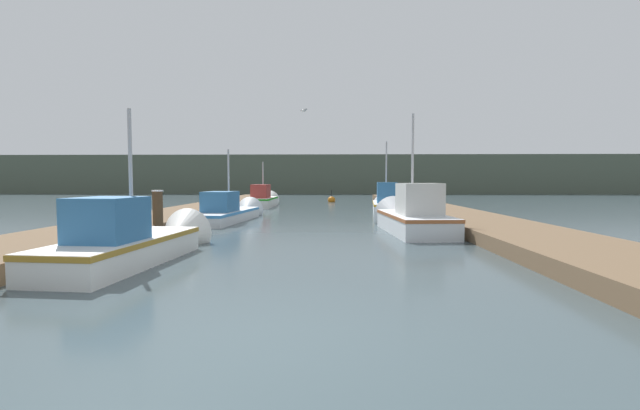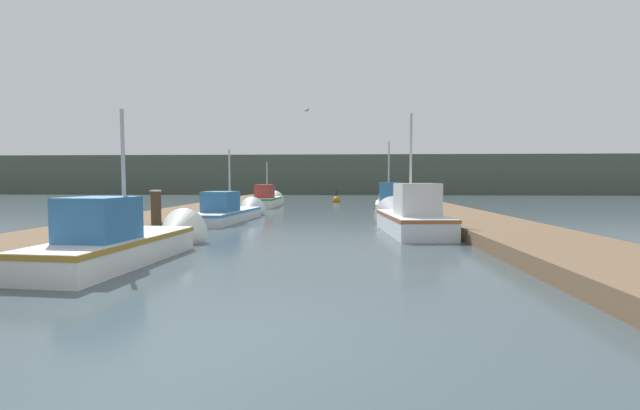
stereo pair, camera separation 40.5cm
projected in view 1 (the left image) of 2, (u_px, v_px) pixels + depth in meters
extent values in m
plane|color=#38474C|center=(260.00, 342.00, 4.56)|extent=(200.00, 200.00, 0.00)
cube|color=brown|center=(191.00, 212.00, 20.68)|extent=(2.89, 40.00, 0.37)
cube|color=brown|center=(443.00, 213.00, 20.35)|extent=(2.89, 40.00, 0.37)
cube|color=#4C5647|center=(327.00, 175.00, 60.50)|extent=(120.00, 16.00, 4.90)
cube|color=silver|center=(124.00, 251.00, 8.69)|extent=(1.76, 4.31, 0.56)
cube|color=olive|center=(124.00, 240.00, 8.68)|extent=(1.79, 4.34, 0.10)
cone|color=silver|center=(180.00, 235.00, 11.29)|extent=(1.43, 1.13, 1.35)
cube|color=#2D6699|center=(108.00, 219.00, 8.13)|extent=(1.20, 1.34, 0.84)
cylinder|color=#B2B2B7|center=(131.00, 172.00, 8.91)|extent=(0.08, 0.08, 2.65)
cube|color=silver|center=(414.00, 223.00, 13.91)|extent=(1.96, 4.42, 0.64)
cube|color=#9D562E|center=(414.00, 215.00, 13.89)|extent=(1.99, 4.46, 0.10)
cone|color=silver|center=(396.00, 216.00, 16.56)|extent=(1.63, 1.12, 1.56)
cube|color=silver|center=(419.00, 199.00, 13.32)|extent=(1.30, 1.49, 0.99)
cylinder|color=#B2B2B7|center=(413.00, 164.00, 14.12)|extent=(0.08, 0.08, 3.27)
cube|color=silver|center=(226.00, 216.00, 17.75)|extent=(1.89, 5.23, 0.47)
cube|color=#3B89D2|center=(226.00, 212.00, 17.74)|extent=(1.92, 5.26, 0.10)
cone|color=silver|center=(247.00, 211.00, 20.77)|extent=(1.42, 1.09, 1.34)
cube|color=#2D6699|center=(220.00, 202.00, 17.08)|extent=(1.25, 1.64, 0.80)
cylinder|color=#B2B2B7|center=(229.00, 180.00, 18.04)|extent=(0.08, 0.08, 2.55)
cube|color=silver|center=(386.00, 208.00, 22.01)|extent=(1.68, 4.63, 0.59)
cube|color=gold|center=(386.00, 203.00, 21.99)|extent=(1.71, 4.66, 0.10)
cone|color=silver|center=(384.00, 205.00, 24.83)|extent=(1.33, 1.26, 1.24)
cube|color=#2D6699|center=(387.00, 192.00, 21.40)|extent=(1.10, 1.74, 1.03)
cylinder|color=#B2B2B7|center=(386.00, 172.00, 22.24)|extent=(0.08, 0.08, 3.14)
cube|color=silver|center=(262.00, 202.00, 27.59)|extent=(1.43, 4.51, 0.61)
cube|color=#149112|center=(262.00, 198.00, 27.57)|extent=(1.46, 4.54, 0.10)
cone|color=silver|center=(269.00, 200.00, 30.42)|extent=(1.36, 1.17, 1.35)
cube|color=#99332D|center=(261.00, 191.00, 26.98)|extent=(1.00, 1.83, 0.85)
cylinder|color=#B2B2B7|center=(263.00, 180.00, 27.84)|extent=(0.08, 0.08, 2.31)
cylinder|color=#473523|center=(387.00, 196.00, 31.75)|extent=(0.28, 0.28, 1.13)
cylinder|color=silver|center=(387.00, 188.00, 31.71)|extent=(0.32, 0.32, 0.04)
cylinder|color=#473523|center=(385.00, 197.00, 32.02)|extent=(0.29, 0.29, 0.92)
cylinder|color=silver|center=(385.00, 191.00, 31.99)|extent=(0.33, 0.33, 0.04)
cylinder|color=#473523|center=(158.00, 214.00, 13.06)|extent=(0.30, 0.30, 1.38)
cylinder|color=silver|center=(157.00, 191.00, 13.01)|extent=(0.35, 0.35, 0.04)
sphere|color=#BF6513|center=(332.00, 200.00, 33.66)|extent=(0.59, 0.59, 0.59)
cylinder|color=black|center=(332.00, 193.00, 33.63)|extent=(0.06, 0.06, 0.50)
ellipsoid|color=white|center=(304.00, 111.00, 21.65)|extent=(0.31, 0.28, 0.12)
cube|color=gray|center=(305.00, 110.00, 21.53)|extent=(0.26, 0.29, 0.07)
cube|color=gray|center=(302.00, 110.00, 21.76)|extent=(0.26, 0.29, 0.07)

